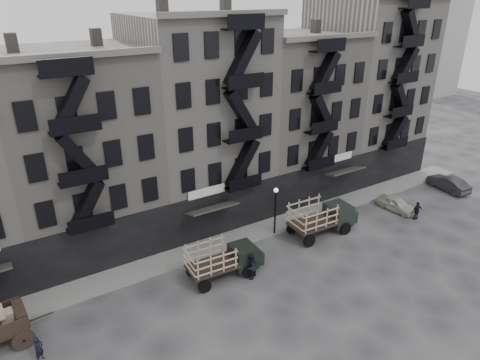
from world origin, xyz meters
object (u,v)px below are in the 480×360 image
policeman (417,211)px  pedestrian_mid (251,267)px  car_east (396,204)px  stake_truck_east (322,215)px  car_far (448,183)px  pedestrian_west (39,349)px  stake_truck_west (223,257)px

policeman → pedestrian_mid: bearing=9.9°
car_east → policeman: size_ratio=2.18×
car_east → pedestrian_mid: (-17.03, -1.44, 0.34)m
car_east → pedestrian_mid: bearing=179.3°
stake_truck_east → car_far: 16.76m
car_east → pedestrian_mid: pedestrian_mid is taller
car_east → car_far: size_ratio=0.84×
pedestrian_mid → stake_truck_east: bearing=162.0°
car_far → pedestrian_west: size_ratio=2.76×
pedestrian_west → pedestrian_mid: size_ratio=0.83×
car_east → pedestrian_west: bearing=177.2°
stake_truck_east → stake_truck_west: bearing=-173.6°
car_east → pedestrian_west: pedestrian_west is taller
car_east → pedestrian_mid: size_ratio=1.92×
car_east → pedestrian_west: 30.89m
pedestrian_west → policeman: (30.93, -0.67, 0.05)m
stake_truck_west → pedestrian_mid: bearing=-36.8°
stake_truck_west → pedestrian_mid: (1.52, -1.28, -0.60)m
stake_truck_west → policeman: bearing=-2.7°
stake_truck_east → car_east: (8.71, -0.57, -1.10)m
pedestrian_west → car_east: bearing=-38.3°
stake_truck_west → car_east: size_ratio=1.50×
policeman → stake_truck_west: bearing=6.2°
car_far → policeman: 8.26m
stake_truck_west → pedestrian_mid: stake_truck_west is taller
stake_truck_west → stake_truck_east: bearing=7.5°
stake_truck_west → stake_truck_east: (9.84, 0.73, 0.17)m
policeman → stake_truck_east: bearing=-4.8°
policeman → car_far: bearing=-152.0°
car_far → pedestrian_mid: (-25.05, -1.58, 0.24)m
pedestrian_west → policeman: bearing=-42.2°
car_east → car_far: (8.02, 0.14, 0.10)m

